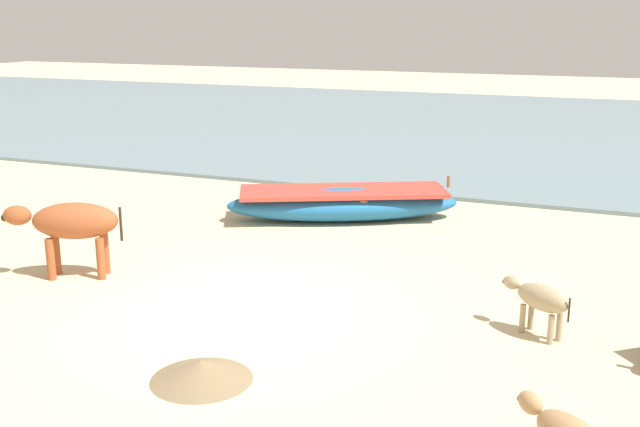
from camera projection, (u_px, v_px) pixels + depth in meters
name	position (u px, v px, depth m)	size (l,w,h in m)	color
ground	(242.00, 315.00, 9.06)	(80.00, 80.00, 0.00)	beige
sea_water	(490.00, 128.00, 23.99)	(60.00, 20.00, 0.08)	slate
fishing_boat_1	(343.00, 203.00, 13.24)	(4.12, 2.81, 0.75)	#1E669E
cow_adult_rust	(71.00, 224.00, 10.23)	(1.53, 0.94, 1.04)	#9E4C28
calf_near_dun	(540.00, 299.00, 8.38)	(0.85, 0.64, 0.60)	tan
debris_pile_0	(201.00, 370.00, 7.43)	(1.01, 1.01, 0.21)	#7A6647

